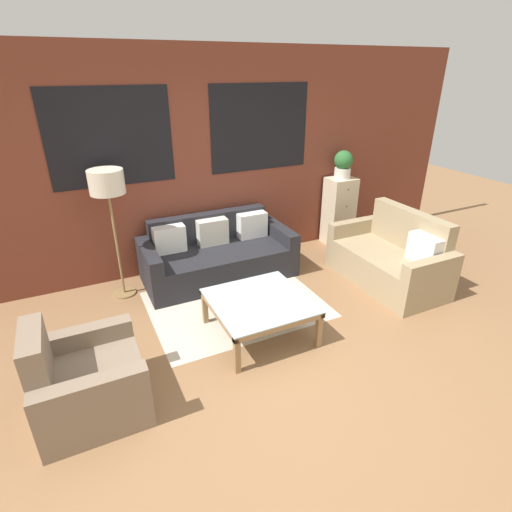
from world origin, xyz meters
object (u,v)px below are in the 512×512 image
at_px(armchair_corner, 86,382).
at_px(potted_plant, 343,164).
at_px(settee_vintage, 391,260).
at_px(coffee_table, 259,305).
at_px(floor_lamp, 107,188).
at_px(couch_dark, 217,256).
at_px(drawer_cabinet, 339,211).

relative_size(armchair_corner, potted_plant, 2.07).
bearing_deg(settee_vintage, coffee_table, -171.93).
relative_size(coffee_table, floor_lamp, 0.62).
relative_size(settee_vintage, coffee_table, 1.58).
relative_size(couch_dark, armchair_corner, 2.30).
bearing_deg(potted_plant, drawer_cabinet, -90.00).
bearing_deg(couch_dark, potted_plant, 6.37).
height_order(couch_dark, floor_lamp, floor_lamp).
height_order(floor_lamp, drawer_cabinet, floor_lamp).
bearing_deg(floor_lamp, armchair_corner, -107.03).
distance_m(coffee_table, drawer_cabinet, 2.73).
distance_m(floor_lamp, potted_plant, 3.32).
relative_size(coffee_table, potted_plant, 2.35).
xyz_separation_m(coffee_table, floor_lamp, (-1.14, 1.45, 0.98)).
xyz_separation_m(settee_vintage, drawer_cabinet, (0.17, 1.35, 0.21)).
bearing_deg(potted_plant, settee_vintage, -97.00).
height_order(floor_lamp, potted_plant, floor_lamp).
relative_size(settee_vintage, drawer_cabinet, 1.46).
xyz_separation_m(coffee_table, potted_plant, (2.17, 1.64, 0.89)).
relative_size(couch_dark, drawer_cabinet, 1.87).
height_order(couch_dark, potted_plant, potted_plant).
bearing_deg(floor_lamp, couch_dark, -2.20).
height_order(drawer_cabinet, potted_plant, potted_plant).
bearing_deg(coffee_table, drawer_cabinet, 37.03).
bearing_deg(coffee_table, floor_lamp, 128.12).
bearing_deg(couch_dark, coffee_table, -93.14).
height_order(couch_dark, coffee_table, couch_dark).
height_order(coffee_table, floor_lamp, floor_lamp).
xyz_separation_m(floor_lamp, drawer_cabinet, (3.31, 0.19, -0.82)).
relative_size(couch_dark, coffee_table, 2.03).
xyz_separation_m(drawer_cabinet, potted_plant, (0.00, 0.00, 0.73)).
xyz_separation_m(coffee_table, drawer_cabinet, (2.17, 1.64, 0.17)).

